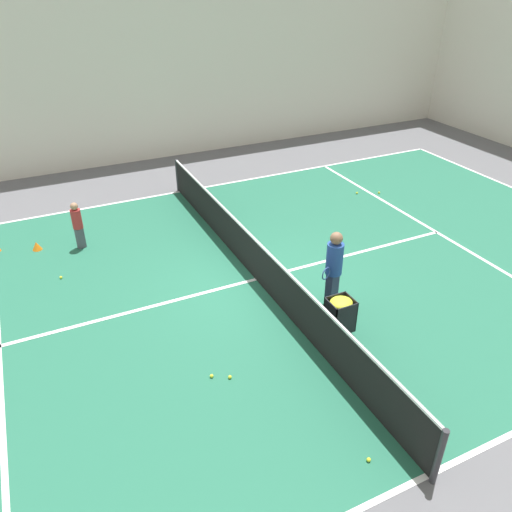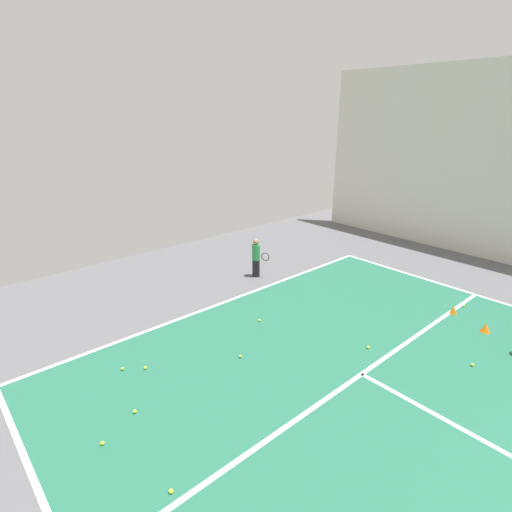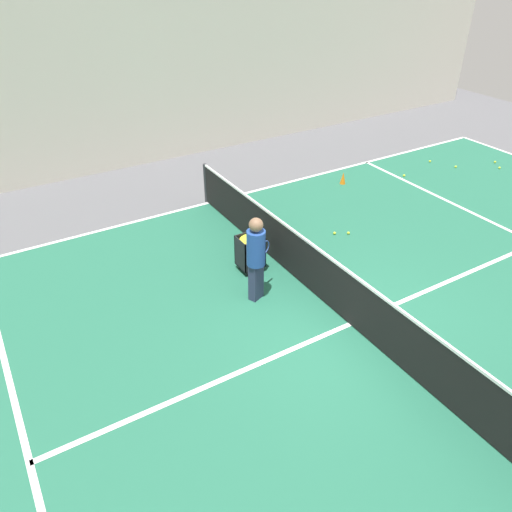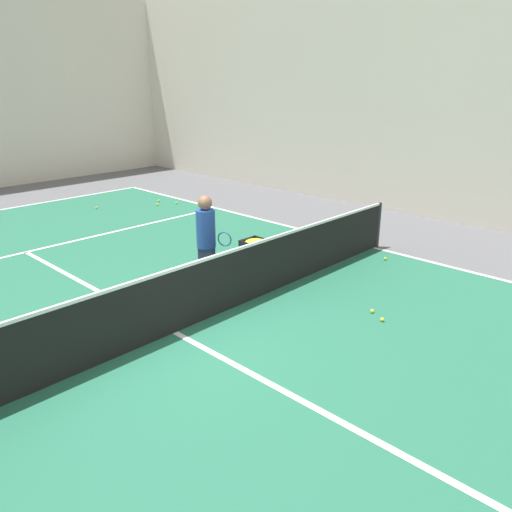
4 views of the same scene
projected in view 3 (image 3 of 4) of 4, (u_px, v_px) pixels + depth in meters
The scene contains 18 objects.
ground_plane at pixel (350, 324), 9.29m from camera, with size 31.75×31.75×0.00m, color #5B5B60.
court_playing_area at pixel (350, 324), 9.29m from camera, with size 11.83×20.61×0.00m.
line_sideline_right at pixel (208, 203), 13.56m from camera, with size 0.10×20.61×0.00m, color white.
line_service_far at pixel (30, 463), 6.82m from camera, with size 11.83×0.10×0.00m, color white.
line_centre_service at pixel (350, 324), 9.29m from camera, with size 0.10×11.34×0.00m, color white.
hall_enclosure_right at pixel (146, 45), 14.33m from camera, with size 0.15×28.05×6.97m.
tennis_net at pixel (353, 300), 8.99m from camera, with size 12.13×0.10×1.09m.
coach_at_net at pixel (256, 254), 9.43m from camera, with size 0.48×0.68×1.80m.
ball_cart at pixel (250, 247), 10.52m from camera, with size 0.47×0.51×0.83m.
training_cone_1 at pixel (343, 178), 14.54m from camera, with size 0.17×0.17×0.35m, color orange.
tennis_ball_0 at pixel (495, 162), 15.96m from camera, with size 0.07×0.07×0.07m, color yellow.
tennis_ball_2 at pixel (456, 167), 15.63m from camera, with size 0.07×0.07×0.07m, color yellow.
tennis_ball_5 at pixel (348, 233), 12.10m from camera, with size 0.07×0.07×0.07m, color yellow.
tennis_ball_10 at pixel (404, 175), 15.05m from camera, with size 0.07×0.07×0.07m, color yellow.
tennis_ball_11 at pixel (500, 168), 15.56m from camera, with size 0.07×0.07×0.07m, color yellow.
tennis_ball_12 at pixel (430, 161), 16.02m from camera, with size 0.07×0.07×0.07m, color yellow.
tennis_ball_16 at pixel (239, 205), 13.40m from camera, with size 0.07×0.07×0.07m, color yellow.
tennis_ball_19 at pixel (335, 233), 12.10m from camera, with size 0.07×0.07×0.07m, color yellow.
Camera 3 is at (-5.22, 5.19, 6.06)m, focal length 35.00 mm.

